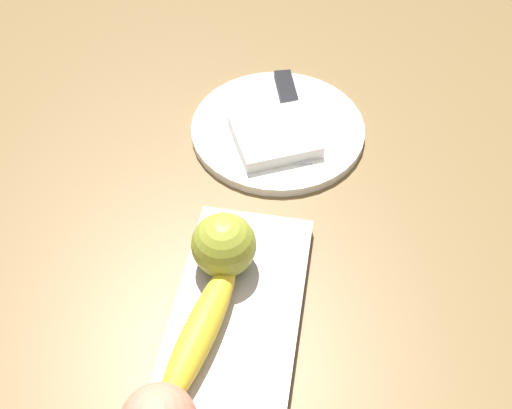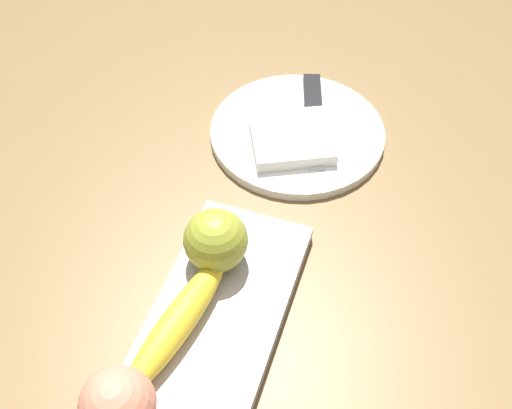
{
  "view_description": "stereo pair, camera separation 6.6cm",
  "coord_description": "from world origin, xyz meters",
  "px_view_note": "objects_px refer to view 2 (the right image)",
  "views": [
    {
      "loc": [
        0.28,
        0.03,
        0.55
      ],
      "look_at": [
        -0.14,
        -0.04,
        0.05
      ],
      "focal_mm": 41.54,
      "sensor_mm": 36.0,
      "label": 1
    },
    {
      "loc": [
        0.26,
        0.1,
        0.55
      ],
      "look_at": [
        -0.14,
        -0.04,
        0.05
      ],
      "focal_mm": 41.54,
      "sensor_mm": 36.0,
      "label": 2
    }
  ],
  "objects_px": {
    "peach": "(118,405)",
    "folded_napkin": "(292,138)",
    "dinner_plate": "(297,132)",
    "knife": "(313,105)",
    "fruit_tray": "(200,358)",
    "apple": "(216,240)",
    "banana": "(177,323)"
  },
  "relations": [
    {
      "from": "fruit_tray",
      "to": "banana",
      "type": "distance_m",
      "value": 0.04
    },
    {
      "from": "knife",
      "to": "peach",
      "type": "bearing_deg",
      "value": -23.06
    },
    {
      "from": "apple",
      "to": "peach",
      "type": "height_order",
      "value": "apple"
    },
    {
      "from": "peach",
      "to": "dinner_plate",
      "type": "bearing_deg",
      "value": 174.72
    },
    {
      "from": "dinner_plate",
      "to": "folded_napkin",
      "type": "height_order",
      "value": "folded_napkin"
    },
    {
      "from": "fruit_tray",
      "to": "knife",
      "type": "xyz_separation_m",
      "value": [
        -0.4,
        0.01,
        0.01
      ]
    },
    {
      "from": "apple",
      "to": "peach",
      "type": "distance_m",
      "value": 0.19
    },
    {
      "from": "knife",
      "to": "fruit_tray",
      "type": "bearing_deg",
      "value": -18.52
    },
    {
      "from": "peach",
      "to": "knife",
      "type": "relative_size",
      "value": 0.38
    },
    {
      "from": "fruit_tray",
      "to": "dinner_plate",
      "type": "bearing_deg",
      "value": 180.0
    },
    {
      "from": "banana",
      "to": "dinner_plate",
      "type": "distance_m",
      "value": 0.33
    },
    {
      "from": "dinner_plate",
      "to": "knife",
      "type": "xyz_separation_m",
      "value": [
        -0.05,
        0.01,
        0.01
      ]
    },
    {
      "from": "apple",
      "to": "folded_napkin",
      "type": "relative_size",
      "value": 0.67
    },
    {
      "from": "knife",
      "to": "folded_napkin",
      "type": "bearing_deg",
      "value": -23.52
    },
    {
      "from": "banana",
      "to": "peach",
      "type": "xyz_separation_m",
      "value": [
        0.1,
        -0.01,
        0.02
      ]
    },
    {
      "from": "fruit_tray",
      "to": "knife",
      "type": "relative_size",
      "value": 2.08
    },
    {
      "from": "dinner_plate",
      "to": "knife",
      "type": "bearing_deg",
      "value": 170.07
    },
    {
      "from": "apple",
      "to": "knife",
      "type": "relative_size",
      "value": 0.39
    },
    {
      "from": "peach",
      "to": "folded_napkin",
      "type": "relative_size",
      "value": 0.66
    },
    {
      "from": "apple",
      "to": "knife",
      "type": "xyz_separation_m",
      "value": [
        -0.29,
        0.03,
        -0.04
      ]
    },
    {
      "from": "folded_napkin",
      "to": "knife",
      "type": "distance_m",
      "value": 0.08
    },
    {
      "from": "dinner_plate",
      "to": "knife",
      "type": "distance_m",
      "value": 0.05
    },
    {
      "from": "banana",
      "to": "peach",
      "type": "bearing_deg",
      "value": 3.53
    },
    {
      "from": "apple",
      "to": "banana",
      "type": "relative_size",
      "value": 0.4
    },
    {
      "from": "peach",
      "to": "dinner_plate",
      "type": "relative_size",
      "value": 0.29
    },
    {
      "from": "apple",
      "to": "banana",
      "type": "bearing_deg",
      "value": -3.07
    },
    {
      "from": "knife",
      "to": "banana",
      "type": "bearing_deg",
      "value": -22.82
    },
    {
      "from": "peach",
      "to": "folded_napkin",
      "type": "xyz_separation_m",
      "value": [
        -0.4,
        0.04,
        -0.03
      ]
    },
    {
      "from": "peach",
      "to": "dinner_plate",
      "type": "distance_m",
      "value": 0.43
    },
    {
      "from": "banana",
      "to": "knife",
      "type": "bearing_deg",
      "value": -175.3
    },
    {
      "from": "fruit_tray",
      "to": "apple",
      "type": "relative_size",
      "value": 5.38
    },
    {
      "from": "fruit_tray",
      "to": "folded_napkin",
      "type": "xyz_separation_m",
      "value": [
        -0.32,
        0.0,
        0.01
      ]
    }
  ]
}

